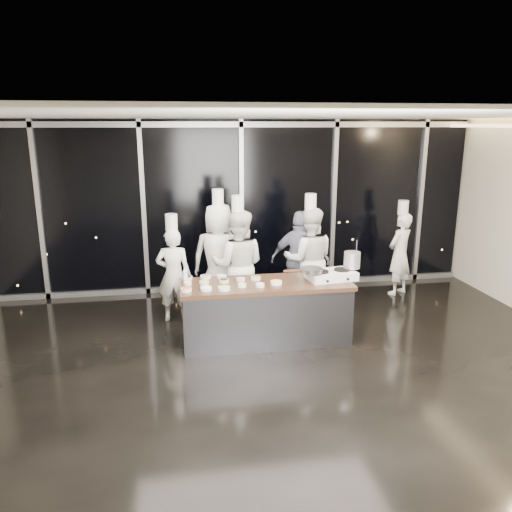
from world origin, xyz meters
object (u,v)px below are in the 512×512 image
Objects in this scene: chef_left at (219,258)px; guest at (300,261)px; frying_pan at (311,270)px; chef_right at (309,259)px; stove at (331,275)px; demo_counter at (266,312)px; chef_far_left at (174,274)px; chef_center at (238,265)px; chef_side at (400,253)px; stock_pot at (352,260)px.

chef_left reaches higher than guest.
chef_right is (0.31, 1.19, -0.17)m from frying_pan.
guest reaches higher than frying_pan.
chef_left is at bearing 131.82° from stove.
chef_right is at bearing 171.81° from guest.
stove is (0.98, 0.01, 0.51)m from demo_counter.
stove is at bearing 120.26° from guest.
guest is at bearing -21.22° from chef_right.
stove is at bearing 1.34° from frying_pan.
chef_far_left is at bearing 148.31° from stove.
chef_center is 1.19× the size of guest.
stove is 1.24m from guest.
chef_far_left reaches higher than demo_counter.
demo_counter is at bearing 119.15° from chef_center.
chef_center is at bearing 105.94° from demo_counter.
frying_pan is 1.30m from guest.
chef_left is (-0.55, 1.33, 0.49)m from demo_counter.
chef_left is at bearing 19.19° from guest.
chef_left reaches higher than frying_pan.
chef_right is (0.13, -0.08, 0.04)m from guest.
chef_side is at bearing -162.99° from chef_far_left.
chef_center is at bearing -18.05° from chef_side.
guest is at bearing -166.69° from chef_far_left.
frying_pan is 1.82m from chef_left.
stock_pot is 0.11× the size of chef_left.
chef_left is 3.42m from chef_side.
stock_pot is 1.83m from chef_center.
chef_side is at bearing -154.15° from chef_right.
chef_right is at bearing 50.15° from demo_counter.
chef_far_left is (-1.31, 1.04, 0.34)m from demo_counter.
chef_right is at bearing -157.74° from chef_center.
chef_center is 1.14m from guest.
chef_center is at bearing 135.58° from stove.
chef_center reaches higher than chef_right.
guest is (2.13, 0.19, 0.07)m from chef_far_left.
stock_pot is at bearing 118.22° from chef_right.
chef_left is 1.38m from guest.
guest is 0.96× the size of chef_side.
stove is 0.35m from frying_pan.
chef_far_left is at bearing 143.69° from frying_pan.
guest is (-0.48, 1.16, -0.30)m from stock_pot.
stove is 1.24× the size of frying_pan.
chef_right is at bearing 83.66° from stove.
frying_pan reaches higher than stove.
stove reaches higher than demo_counter.
chef_right is at bearing -169.22° from chef_left.
chef_left is (-1.86, 1.26, -0.22)m from stock_pot.
demo_counter is at bearing 79.25° from guest.
chef_center is (-1.25, 0.95, -0.05)m from stove.
chef_far_left is (-2.29, 1.03, -0.18)m from stove.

